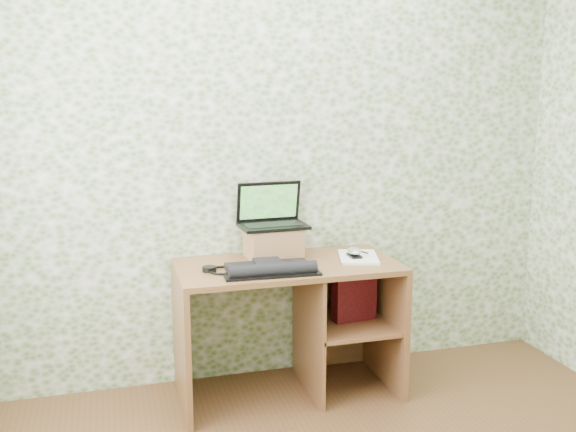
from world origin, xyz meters
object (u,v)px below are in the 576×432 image
object	(u,v)px
notepad	(358,257)
laptop	(271,216)
desk	(300,308)
riser	(273,243)
keyboard	(270,268)

from	to	relation	value
notepad	laptop	bearing A→B (deg)	174.81
desk	notepad	distance (m)	0.43
riser	notepad	world-z (taller)	riser
laptop	notepad	world-z (taller)	laptop
desk	riser	xyz separation A→B (m)	(-0.12, 0.12, 0.36)
keyboard	notepad	xyz separation A→B (m)	(0.55, 0.15, -0.02)
laptop	desk	bearing A→B (deg)	-54.53
keyboard	riser	bearing A→B (deg)	74.53
desk	laptop	bearing A→B (deg)	127.96
keyboard	notepad	distance (m)	0.57
laptop	notepad	size ratio (longest dim) A/B	1.27
desk	riser	distance (m)	0.39
laptop	riser	bearing A→B (deg)	-92.50
desk	notepad	bearing A→B (deg)	-4.45
laptop	keyboard	size ratio (longest dim) A/B	0.76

